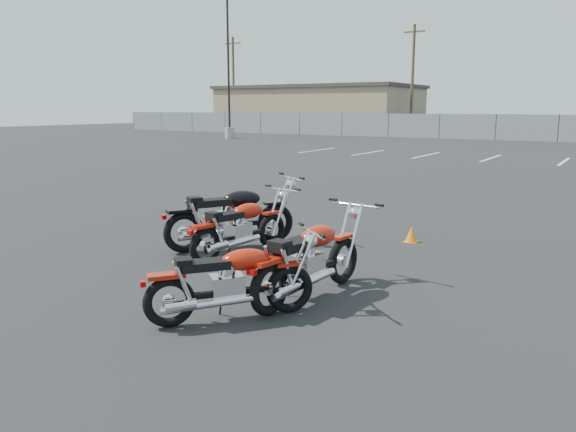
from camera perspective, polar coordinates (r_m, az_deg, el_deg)
The scene contains 12 objects.
ground at distance 8.27m, azimuth -3.38°, elevation -4.96°, with size 120.00×120.00×0.00m, color black.
motorcycle_front_red at distance 8.66m, azimuth -4.86°, elevation -1.18°, with size 0.82×2.01×0.99m.
motorcycle_second_black at distance 9.20m, azimuth -5.84°, elevation -0.03°, with size 1.61×2.20×1.14m.
motorcycle_third_red at distance 6.73m, azimuth 2.20°, elevation -4.44°, with size 0.83×2.16×1.06m.
motorcycle_rear_red at distance 6.08m, azimuth -5.85°, elevation -6.64°, with size 1.52×1.73×0.95m.
training_cone_near at distance 9.83m, azimuth 12.42°, elevation -1.83°, with size 0.23×0.23×0.27m.
light_pole_west at distance 42.30m, azimuth -6.00°, elevation 11.35°, with size 0.80×0.70×10.00m.
chainlink_fence at distance 41.76m, azimuth 25.77°, elevation 8.03°, with size 80.06×0.06×1.80m.
tan_building_west at distance 55.31m, azimuth 3.15°, elevation 10.85°, with size 18.40×10.40×4.30m.
utility_pole_a at distance 57.20m, azimuth -5.56°, elevation 13.35°, with size 1.80×0.24×9.00m.
utility_pole_b at distance 49.42m, azimuth 12.53°, elevation 13.53°, with size 1.80×0.24×9.00m.
parking_line_stripes at distance 27.52m, azimuth 16.87°, elevation 5.79°, with size 15.12×4.00×0.01m.
Camera 1 is at (4.60, -6.49, 2.27)m, focal length 35.00 mm.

